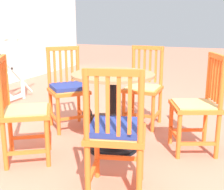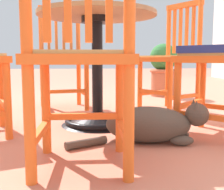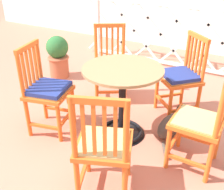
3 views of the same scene
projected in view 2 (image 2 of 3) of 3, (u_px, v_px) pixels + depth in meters
name	position (u px, v px, depth m)	size (l,w,h in m)	color
ground_plane	(65.00, 122.00, 2.01)	(24.00, 24.00, 0.00)	#C6755B
cafe_table	(97.00, 82.00, 1.89)	(0.76, 0.76, 0.73)	black
orange_chair_facing_out	(63.00, 58.00, 2.53)	(0.48, 0.48, 0.91)	orange
orange_chair_at_corner	(81.00, 59.00, 1.10)	(0.40, 0.40, 0.91)	orange
orange_chair_near_fence	(172.00, 59.00, 2.41)	(0.55, 0.55, 0.91)	orange
tabby_cat	(155.00, 125.00, 1.49)	(0.26, 0.74, 0.23)	#4C4238
terracotta_planter	(163.00, 68.00, 3.40)	(0.32, 0.32, 0.62)	#B25B3D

